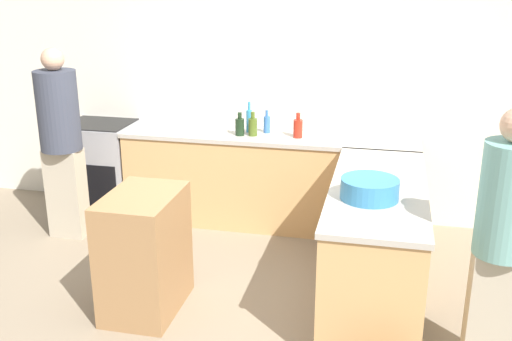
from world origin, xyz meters
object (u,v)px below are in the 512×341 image
Objects in this scene: wine_bottle_dark at (240,126)px; person_by_range at (61,138)px; island_table at (145,253)px; olive_oil_bottle at (253,126)px; range_oven at (102,167)px; mixing_bowl at (370,189)px; dish_soap_bottle at (249,120)px; person_at_peninsula at (503,237)px; water_bottle_blue at (267,124)px; hot_sauce_bottle at (298,128)px.

person_by_range is at bearing -158.70° from wine_bottle_dark.
island_table is 3.95× the size of olive_oil_bottle.
person_by_range is at bearing -91.53° from range_oven.
mixing_bowl is 1.74× the size of olive_oil_bottle.
olive_oil_bottle is at bearing 20.33° from person_by_range.
range_oven is 1.67m from dish_soap_bottle.
person_at_peninsula is (2.37, -0.23, 0.47)m from island_table.
person_at_peninsula reaches higher than olive_oil_bottle.
water_bottle_blue is 1.00× the size of wine_bottle_dark.
wine_bottle_dark is 0.12m from olive_oil_bottle.
person_by_range reaches higher than person_at_peninsula.
range_oven is at bearing 88.47° from person_by_range.
mixing_bowl is 1.80× the size of wine_bottle_dark.
olive_oil_bottle is 0.13× the size of person_at_peninsula.
person_by_range is at bearing -162.89° from hot_sauce_bottle.
olive_oil_bottle is (0.12, 0.02, 0.00)m from wine_bottle_dark.
water_bottle_blue is at bearing 23.05° from person_by_range.
island_table is 3.04× the size of dish_soap_bottle.
water_bottle_blue is at bearing 161.17° from hot_sauce_bottle.
dish_soap_bottle is 1.34× the size of wine_bottle_dark.
range_oven is at bearing 177.13° from olive_oil_bottle.
island_table is 1.97m from water_bottle_blue.
hot_sauce_bottle reaches higher than water_bottle_blue.
range_oven is at bearing 151.42° from mixing_bowl.
person_at_peninsula is at bearing -51.78° from hot_sauce_bottle.
range_oven is 2.13m from hot_sauce_bottle.
island_table is at bearing -106.29° from water_bottle_blue.
water_bottle_blue is at bearing 5.46° from dish_soap_bottle.
wine_bottle_dark is at bearing 131.92° from mixing_bowl.
wine_bottle_dark is at bearing 79.77° from island_table.
hot_sauce_bottle is (0.85, 1.71, 0.56)m from island_table.
person_by_range is at bearing -155.26° from dish_soap_bottle.
hot_sauce_bottle is 0.13× the size of person_by_range.
mixing_bowl is 1.69× the size of hot_sauce_bottle.
person_at_peninsula is (0.79, -0.47, -0.07)m from mixing_bowl.
mixing_bowl is at bearing -28.58° from range_oven.
range_oven is at bearing -178.60° from dish_soap_bottle.
dish_soap_bottle is at bearing 117.78° from olive_oil_bottle.
water_bottle_blue is at bearing 33.45° from wine_bottle_dark.
olive_oil_bottle is at bearing 7.35° from wine_bottle_dark.
person_by_range is at bearing 163.63° from mixing_bowl.
person_at_peninsula reaches higher than wine_bottle_dark.
range_oven is 1.72m from olive_oil_bottle.
dish_soap_bottle is at bearing 24.74° from person_by_range.
person_at_peninsula is at bearing -47.95° from water_bottle_blue.
person_at_peninsula reaches higher than dish_soap_bottle.
dish_soap_bottle is (-0.17, -0.02, 0.03)m from water_bottle_blue.
hot_sauce_bottle is (2.06, -0.05, 0.55)m from range_oven.
range_oven is 2.14m from island_table.
water_bottle_blue reaches higher than mixing_bowl.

